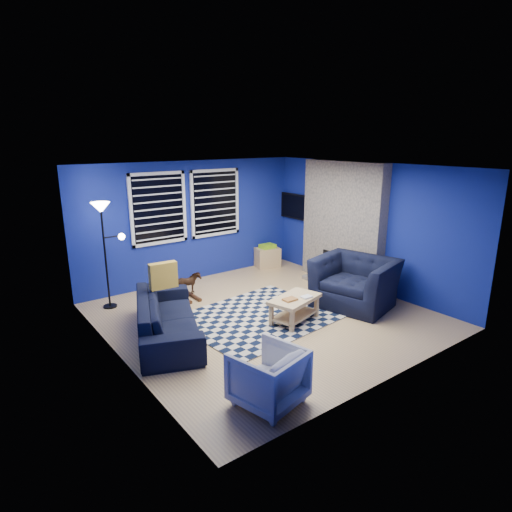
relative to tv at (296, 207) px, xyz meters
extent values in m
plane|color=tan|center=(-2.45, -2.00, -1.40)|extent=(5.00, 5.00, 0.00)
plane|color=white|center=(-2.45, -2.00, 1.10)|extent=(5.00, 5.00, 0.00)
plane|color=navy|center=(-2.45, 0.50, -0.15)|extent=(5.00, 0.00, 5.00)
plane|color=navy|center=(-4.95, -2.00, -0.15)|extent=(0.00, 5.00, 5.00)
plane|color=navy|center=(0.05, -2.00, -0.15)|extent=(0.00, 5.00, 5.00)
cube|color=gray|center=(-0.08, -1.50, -0.15)|extent=(0.26, 2.00, 2.50)
cube|color=black|center=(-0.22, -1.50, -1.05)|extent=(0.04, 0.70, 0.60)
cube|color=gray|center=(-0.35, -1.50, -1.36)|extent=(0.50, 1.20, 0.08)
cube|color=black|center=(-3.20, 0.48, 0.20)|extent=(1.05, 0.02, 1.30)
cube|color=white|center=(-3.20, 0.47, 0.88)|extent=(1.17, 0.05, 0.06)
cube|color=white|center=(-3.20, 0.47, -0.48)|extent=(1.17, 0.05, 0.06)
cube|color=black|center=(-1.90, 0.48, 0.20)|extent=(1.05, 0.02, 1.30)
cube|color=white|center=(-1.90, 0.47, 0.88)|extent=(1.17, 0.05, 0.06)
cube|color=white|center=(-1.90, 0.47, -0.48)|extent=(1.17, 0.05, 0.06)
cube|color=black|center=(0.00, 0.00, 0.00)|extent=(0.06, 1.00, 0.58)
cube|color=black|center=(-0.03, 0.00, 0.00)|extent=(0.01, 0.92, 0.50)
cube|color=black|center=(-2.57, -1.98, -1.39)|extent=(2.68, 2.23, 0.02)
imported|color=black|center=(-4.13, -1.73, -1.08)|extent=(2.35, 1.59, 0.64)
imported|color=black|center=(-0.86, -2.57, -0.96)|extent=(1.60, 1.48, 0.87)
imported|color=gray|center=(-3.96, -3.98, -1.06)|extent=(0.87, 0.88, 0.67)
imported|color=#492817|center=(-3.12, -0.47, -1.11)|extent=(0.27, 0.53, 0.43)
cube|color=tan|center=(-2.21, -2.47, -1.00)|extent=(1.00, 0.73, 0.06)
cube|color=tan|center=(-2.21, -2.47, -1.28)|extent=(0.90, 0.64, 0.03)
cube|color=#985F2B|center=(-2.36, -2.52, -0.96)|extent=(0.25, 0.21, 0.03)
cube|color=silver|center=(-2.06, -2.59, -0.96)|extent=(0.21, 0.17, 0.03)
cube|color=tan|center=(-2.59, -2.67, -1.21)|extent=(0.07, 0.07, 0.36)
cube|color=tan|center=(-1.83, -2.67, -1.21)|extent=(0.07, 0.07, 0.36)
cube|color=tan|center=(-2.59, -2.27, -1.21)|extent=(0.07, 0.07, 0.36)
cube|color=tan|center=(-1.83, -2.27, -1.21)|extent=(0.07, 0.07, 0.36)
cube|color=tan|center=(-0.64, 0.25, -1.17)|extent=(0.62, 0.49, 0.45)
cube|color=black|center=(-0.64, 0.25, -1.17)|extent=(0.54, 0.43, 0.36)
cube|color=#90D819|center=(-0.64, 0.25, -0.90)|extent=(0.39, 0.34, 0.09)
cylinder|color=black|center=(-4.45, -0.01, -1.39)|extent=(0.24, 0.24, 0.03)
cylinder|color=black|center=(-4.45, -0.01, -0.51)|extent=(0.04, 0.04, 1.76)
cone|color=white|center=(-4.45, -0.01, 0.40)|extent=(0.32, 0.32, 0.18)
sphere|color=white|center=(-4.15, -0.06, -0.13)|extent=(0.12, 0.12, 0.12)
cube|color=gold|center=(-3.98, -1.33, -0.55)|extent=(0.45, 0.17, 0.42)
camera|label=1|loc=(-6.63, -7.34, 1.55)|focal=30.00mm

